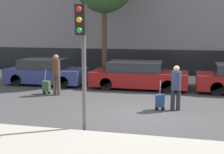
% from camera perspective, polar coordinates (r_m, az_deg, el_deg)
% --- Properties ---
extents(ground_plane, '(80.00, 80.00, 0.00)m').
position_cam_1_polar(ground_plane, '(10.85, 5.79, -6.69)').
color(ground_plane, '#38383A').
extents(sidewalk_near, '(28.00, 2.50, 0.12)m').
position_cam_1_polar(sidewalk_near, '(7.33, 1.74, -13.96)').
color(sidewalk_near, gray).
rests_on(sidewalk_near, ground_plane).
extents(sidewalk_far, '(28.00, 3.00, 0.12)m').
position_cam_1_polar(sidewalk_far, '(17.65, 8.85, -0.50)').
color(sidewalk_far, gray).
rests_on(sidewalk_far, ground_plane).
extents(parked_car_0, '(4.08, 1.89, 1.32)m').
position_cam_1_polar(parked_car_0, '(16.68, -11.98, 0.84)').
color(parked_car_0, navy).
rests_on(parked_car_0, ground_plane).
extents(parked_car_1, '(4.64, 1.89, 1.32)m').
position_cam_1_polar(parked_car_1, '(15.25, 4.81, 0.26)').
color(parked_car_1, maroon).
rests_on(parked_car_1, ground_plane).
extents(pedestrian_left, '(0.35, 0.34, 1.78)m').
position_cam_1_polar(pedestrian_left, '(13.82, -10.15, 0.90)').
color(pedestrian_left, '#4C4233').
rests_on(pedestrian_left, ground_plane).
extents(trolley_left, '(0.34, 0.29, 1.13)m').
position_cam_1_polar(trolley_left, '(14.24, -11.92, -1.65)').
color(trolley_left, '#335138').
rests_on(trolley_left, ground_plane).
extents(pedestrian_right, '(0.35, 0.34, 1.61)m').
position_cam_1_polar(pedestrian_right, '(11.27, 11.62, -1.50)').
color(pedestrian_right, '#23232D').
rests_on(pedestrian_right, ground_plane).
extents(trolley_right, '(0.34, 0.29, 1.10)m').
position_cam_1_polar(trolley_right, '(11.31, 8.77, -4.35)').
color(trolley_right, navy).
rests_on(trolley_right, ground_plane).
extents(traffic_light, '(0.28, 0.47, 3.53)m').
position_cam_1_polar(traffic_light, '(8.47, -5.46, 6.26)').
color(traffic_light, '#515154').
rests_on(traffic_light, ground_plane).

